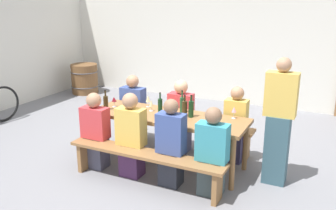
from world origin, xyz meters
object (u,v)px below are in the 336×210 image
(wine_bottle_0, at_px, (160,107))
(seated_guest_far_0, at_px, (133,111))
(bench_far, at_px, (187,127))
(seated_guest_far_1, at_px, (181,118))
(wine_bottle_4, at_px, (182,104))
(wine_glass_2, at_px, (151,104))
(seated_guest_near_2, at_px, (171,145))
(wine_glass_1, at_px, (234,110))
(seated_guest_near_3, at_px, (212,154))
(seated_guest_near_1, at_px, (131,137))
(wine_barrel, at_px, (85,79))
(wine_bottle_2, at_px, (106,102))
(seated_guest_near_0, at_px, (96,133))
(wine_bottle_3, at_px, (191,109))
(standing_host, at_px, (279,124))
(wine_bottle_1, at_px, (185,108))
(seated_guest_far_2, at_px, (235,126))
(wine_glass_3, at_px, (114,100))
(tasting_table, at_px, (168,120))
(wine_glass_0, at_px, (148,99))
(bench_near, at_px, (145,159))

(wine_bottle_0, relative_size, seated_guest_far_0, 0.30)
(bench_far, distance_m, seated_guest_far_1, 0.24)
(wine_bottle_4, relative_size, seated_guest_far_0, 0.29)
(wine_glass_2, relative_size, seated_guest_near_2, 0.15)
(wine_glass_1, distance_m, seated_guest_near_3, 0.86)
(seated_guest_near_2, bearing_deg, seated_guest_near_1, 90.00)
(seated_guest_near_1, bearing_deg, wine_barrel, 45.87)
(wine_bottle_2, bearing_deg, wine_bottle_4, 19.22)
(wine_bottle_2, relative_size, seated_guest_near_0, 0.28)
(wine_bottle_2, xyz_separation_m, seated_guest_near_0, (0.06, -0.36, -0.34))
(wine_bottle_3, relative_size, seated_guest_near_1, 0.28)
(standing_host, bearing_deg, wine_bottle_2, 7.22)
(wine_bottle_1, relative_size, seated_guest_far_2, 0.27)
(seated_guest_near_3, bearing_deg, bench_far, 35.19)
(wine_glass_2, height_order, seated_guest_near_2, seated_guest_near_2)
(wine_bottle_0, relative_size, wine_bottle_2, 1.13)
(wine_bottle_3, xyz_separation_m, seated_guest_near_1, (-0.61, -0.59, -0.32))
(bench_far, bearing_deg, wine_bottle_1, -69.79)
(seated_guest_far_1, bearing_deg, wine_bottle_1, 29.69)
(wine_bottle_3, height_order, seated_guest_near_3, seated_guest_near_3)
(wine_glass_3, bearing_deg, seated_guest_near_2, -23.86)
(tasting_table, relative_size, wine_glass_1, 13.33)
(wine_bottle_4, relative_size, seated_guest_far_2, 0.29)
(wine_glass_0, bearing_deg, wine_glass_2, -48.63)
(wine_bottle_4, xyz_separation_m, seated_guest_near_0, (-1.00, -0.73, -0.35))
(seated_guest_far_2, bearing_deg, bench_near, -34.79)
(seated_guest_near_3, distance_m, standing_host, 0.96)
(wine_bottle_3, relative_size, seated_guest_near_2, 0.28)
(tasting_table, bearing_deg, wine_bottle_1, 16.41)
(wine_bottle_3, height_order, seated_guest_near_1, seated_guest_near_1)
(seated_guest_near_2, distance_m, seated_guest_far_0, 1.59)
(wine_bottle_0, xyz_separation_m, wine_bottle_1, (0.31, 0.15, -0.02))
(seated_guest_near_2, bearing_deg, wine_glass_3, 66.14)
(wine_bottle_1, relative_size, seated_guest_near_1, 0.26)
(wine_glass_1, relative_size, wine_glass_2, 1.01)
(bench_near, height_order, wine_bottle_3, wine_bottle_3)
(tasting_table, bearing_deg, wine_bottle_3, 11.76)
(bench_near, height_order, seated_guest_far_2, seated_guest_far_2)
(wine_bottle_3, height_order, seated_guest_far_2, seated_guest_far_2)
(wine_glass_0, distance_m, wine_glass_1, 1.33)
(wine_bottle_0, distance_m, wine_glass_1, 1.02)
(wine_bottle_2, bearing_deg, bench_far, 42.10)
(wine_bottle_0, distance_m, wine_glass_0, 0.49)
(wine_bottle_2, distance_m, wine_bottle_3, 1.28)
(wine_glass_3, bearing_deg, wine_bottle_4, 10.51)
(seated_guest_far_1, bearing_deg, standing_host, 75.77)
(seated_guest_near_2, distance_m, seated_guest_far_2, 1.18)
(wine_glass_2, relative_size, wine_barrel, 0.23)
(wine_glass_3, bearing_deg, wine_barrel, 135.18)
(wine_barrel, bearing_deg, seated_guest_far_2, -26.57)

